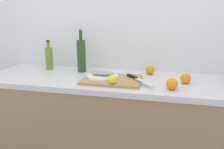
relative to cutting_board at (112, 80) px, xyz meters
The scene contains 12 objects.
back_wall 0.52m from the cutting_board, 95.42° to the left, with size 3.20×0.05×2.50m, color white.
kitchen_counter 0.47m from the cutting_board, 118.08° to the left, with size 2.00×0.60×0.90m.
cutting_board is the anchor object (origin of this frame).
white_plate 0.08m from the cutting_board, 167.00° to the left, with size 0.24×0.24×0.01m, color white.
fish_fillet 0.09m from the cutting_board, 167.00° to the left, with size 0.18×0.08×0.04m, color #999E99.
chef_knife 0.18m from the cutting_board, ahead, with size 0.21×0.24×0.02m.
lemon_0 0.13m from the cutting_board, 76.19° to the right, with size 0.06×0.06×0.06m, color yellow.
olive_oil_bottle 0.68m from the cutting_board, 159.52° to the left, with size 0.06×0.06×0.26m.
wine_bottle 0.41m from the cutting_board, 145.50° to the left, with size 0.07×0.07×0.36m.
orange_0 0.53m from the cutting_board, ahead, with size 0.08×0.08×0.08m, color orange.
orange_1 0.37m from the cutting_board, 44.10° to the left, with size 0.08×0.08×0.08m, color orange.
orange_2 0.44m from the cutting_board, 13.45° to the right, with size 0.08×0.08×0.08m, color orange.
Camera 1 is at (0.37, -1.53, 1.36)m, focal length 33.90 mm.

